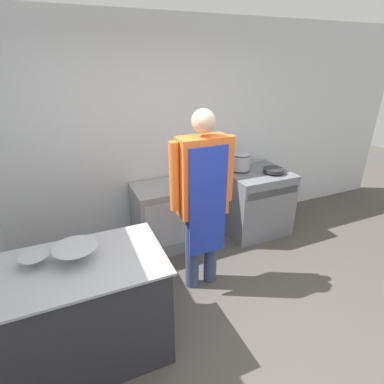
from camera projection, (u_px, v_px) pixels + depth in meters
The scene contains 10 objects.
ground_plane at pixel (239, 371), 2.33m from camera, with size 14.00×14.00×0.00m, color #4C4742.
wall_back at pixel (150, 138), 3.64m from camera, with size 8.00×0.05×2.70m.
prep_counter at pixel (81, 313), 2.29m from camera, with size 1.31×0.75×0.90m.
stove at pixel (254, 201), 4.12m from camera, with size 0.82×0.74×0.89m.
fridge_unit at pixel (161, 217), 3.74m from camera, with size 0.64×0.57×0.82m.
person_cook at pixel (203, 194), 2.83m from camera, with size 0.65×0.24×1.84m.
mixing_bowl at pixel (76, 253), 2.14m from camera, with size 0.31×0.31×0.11m.
small_bowl at pixel (35, 260), 2.09m from camera, with size 0.20×0.20×0.08m.
stock_pot at pixel (241, 161), 3.93m from camera, with size 0.26×0.26×0.23m.
saute_pan at pixel (274, 170), 3.87m from camera, with size 0.27×0.27×0.04m.
Camera 1 is at (-0.96, -1.28, 2.23)m, focal length 28.00 mm.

